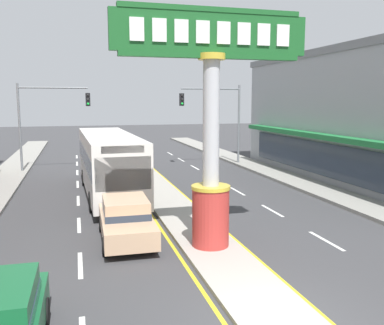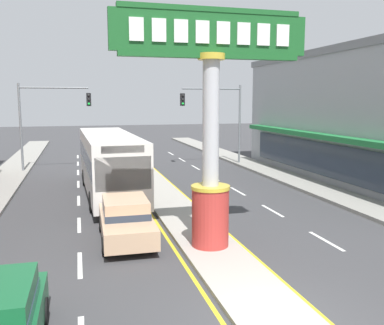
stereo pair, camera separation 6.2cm
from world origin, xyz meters
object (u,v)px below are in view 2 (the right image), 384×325
Objects in this scene: traffic_light_left_side at (47,112)px; bus_far_right_lane at (109,160)px; sedan_near_left_lane at (126,219)px; district_sign at (211,132)px; traffic_light_right_side at (218,111)px; storefront_right at (382,115)px.

traffic_light_left_side is 0.55× the size of bus_far_right_lane.
bus_far_right_lane is 7.90m from sedan_near_left_lane.
district_sign is 4.49m from sedan_near_left_lane.
traffic_light_left_side is 12.48m from traffic_light_right_side.
district_sign is 1.26× the size of traffic_light_right_side.
district_sign is 0.36× the size of storefront_right.
storefront_right is 11.52m from traffic_light_right_side.
storefront_right reaches higher than district_sign.
sedan_near_left_lane is at bearing -77.60° from traffic_light_left_side.
traffic_light_left_side reaches higher than bus_far_right_lane.
bus_far_right_lane is (-8.89, -8.26, -2.38)m from traffic_light_right_side.
traffic_light_left_side is (-20.68, 8.30, 0.15)m from storefront_right.
storefront_right is at bearing -21.87° from traffic_light_left_side.
district_sign is 17.41m from storefront_right.
district_sign is 1.26× the size of traffic_light_left_side.
traffic_light_left_side is 1.43× the size of sedan_near_left_lane.
district_sign is 10.11m from bus_far_right_lane.
traffic_light_left_side is 17.05m from sedan_near_left_lane.
traffic_light_right_side reaches higher than bus_far_right_lane.
district_sign reaches higher than traffic_light_right_side.
traffic_light_right_side is 0.55× the size of bus_far_right_lane.
traffic_light_right_side is 12.37m from bus_far_right_lane.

